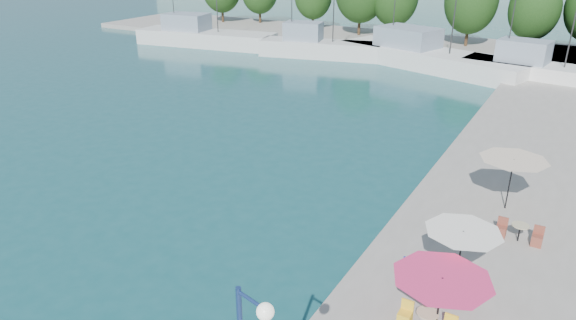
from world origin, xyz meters
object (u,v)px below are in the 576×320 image
Objects in this scene: trawler_03 at (427,57)px; umbrella_pink at (442,285)px; trawler_01 at (203,37)px; trawler_04 at (541,72)px; umbrella_white at (463,238)px; trawler_02 at (318,47)px; umbrella_cream at (513,164)px.

trawler_03 is 41.37m from umbrella_pink.
umbrella_pink is (11.99, -39.57, 1.39)m from trawler_03.
trawler_04 is at bearing -7.84° from trawler_01.
umbrella_pink is 1.18× the size of umbrella_white.
trawler_01 and trawler_03 have the same top height.
trawler_02 is 12.22m from trawler_03.
umbrella_pink is (24.16, -38.44, 1.39)m from trawler_02.
trawler_04 is at bearing 10.20° from trawler_03.
trawler_04 reaches higher than umbrella_white.
umbrella_cream is (1.51, -28.22, 1.76)m from trawler_04.
trawler_02 is 37.73m from umbrella_cream.
umbrella_white is (39.83, -34.88, 1.73)m from trawler_01.
umbrella_cream is at bearing -62.40° from trawler_02.
trawler_01 and trawler_02 have the same top height.
trawler_03 is 6.78× the size of umbrella_pink.
trawler_01 is 1.22× the size of trawler_04.
umbrella_pink is at bearing -92.92° from umbrella_cream.
trawler_01 is 54.63m from umbrella_pink.
trawler_01 is 0.86× the size of trawler_03.
trawler_03 is 11.07m from trawler_04.
umbrella_white is (1.01, -35.67, 1.73)m from trawler_04.
trawler_03 is 39.01m from umbrella_white.
umbrella_cream is at bearing -43.23° from trawler_01.
trawler_01 reaches higher than umbrella_pink.
umbrella_white is (0.00, 2.49, 0.34)m from umbrella_pink.
trawler_01 is 1.29× the size of trawler_02.
trawler_01 is 38.83m from trawler_04.
trawler_03 reaches higher than umbrella_cream.
trawler_01 and trawler_04 have the same top height.
trawler_04 is 38.20m from umbrella_pink.
trawler_03 is (27.83, 2.20, -0.00)m from trawler_01.
trawler_02 is 0.94× the size of trawler_04.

